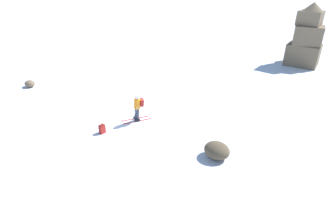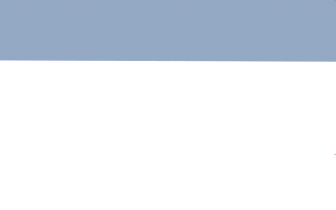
# 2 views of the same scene
# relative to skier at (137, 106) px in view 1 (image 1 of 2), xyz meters

# --- Properties ---
(ground_plane) EXTENTS (300.00, 300.00, 0.00)m
(ground_plane) POSITION_rel_skier_xyz_m (-0.19, 0.11, -1.00)
(ground_plane) COLOR white
(skier) EXTENTS (1.49, 1.68, 1.82)m
(skier) POSITION_rel_skier_xyz_m (0.00, 0.00, 0.00)
(skier) COLOR red
(skier) RESTS_ON ground
(rock_pillar) EXTENTS (2.77, 2.43, 5.58)m
(rock_pillar) POSITION_rel_skier_xyz_m (5.67, 16.98, 1.34)
(rock_pillar) COLOR #7A664C
(rock_pillar) RESTS_ON ground
(spare_backpack) EXTENTS (0.25, 0.32, 0.50)m
(spare_backpack) POSITION_rel_skier_xyz_m (-0.81, -2.00, -0.76)
(spare_backpack) COLOR #AD231E
(spare_backpack) RESTS_ON ground
(exposed_boulder_0) EXTENTS (1.20, 1.02, 0.78)m
(exposed_boulder_0) POSITION_rel_skier_xyz_m (5.12, -0.49, -0.61)
(exposed_boulder_0) COLOR brown
(exposed_boulder_0) RESTS_ON ground
(exposed_boulder_1) EXTENTS (0.79, 0.68, 0.52)m
(exposed_boulder_1) POSITION_rel_skier_xyz_m (-10.23, -0.55, -0.74)
(exposed_boulder_1) COLOR #7A664C
(exposed_boulder_1) RESTS_ON ground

